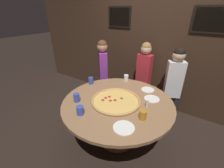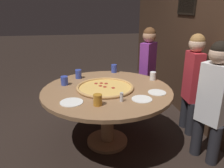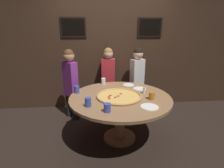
# 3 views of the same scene
# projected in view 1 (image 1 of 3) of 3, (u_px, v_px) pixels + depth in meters

# --- Properties ---
(ground_plane) EXTENTS (24.00, 24.00, 0.00)m
(ground_plane) POSITION_uv_depth(u_px,v_px,m) (117.00, 139.00, 2.42)
(ground_plane) COLOR black
(back_wall) EXTENTS (6.40, 0.08, 2.60)m
(back_wall) POSITION_uv_depth(u_px,v_px,m) (156.00, 43.00, 2.86)
(back_wall) COLOR #3D281C
(back_wall) RESTS_ON ground_plane
(dining_table) EXTENTS (1.54, 1.54, 0.74)m
(dining_table) POSITION_uv_depth(u_px,v_px,m) (118.00, 109.00, 2.15)
(dining_table) COLOR #936B47
(dining_table) RESTS_ON ground_plane
(giant_pizza) EXTENTS (0.69, 0.69, 0.03)m
(giant_pizza) POSITION_uv_depth(u_px,v_px,m) (116.00, 100.00, 2.08)
(giant_pizza) COLOR #EAB75B
(giant_pizza) RESTS_ON dining_table
(drink_cup_far_right) EXTENTS (0.08, 0.08, 0.11)m
(drink_cup_far_right) POSITION_uv_depth(u_px,v_px,m) (126.00, 78.00, 2.67)
(drink_cup_far_right) COLOR white
(drink_cup_far_right) RESTS_ON dining_table
(drink_cup_by_shaker) EXTENTS (0.09, 0.09, 0.11)m
(drink_cup_by_shaker) POSITION_uv_depth(u_px,v_px,m) (80.00, 110.00, 1.81)
(drink_cup_by_shaker) COLOR #384CB7
(drink_cup_by_shaker) RESTS_ON dining_table
(drink_cup_centre_back) EXTENTS (0.08, 0.08, 0.12)m
(drink_cup_centre_back) POSITION_uv_depth(u_px,v_px,m) (91.00, 81.00, 2.56)
(drink_cup_centre_back) COLOR #384CB7
(drink_cup_centre_back) RESTS_ON dining_table
(drink_cup_near_left) EXTENTS (0.08, 0.08, 0.12)m
(drink_cup_near_left) POSITION_uv_depth(u_px,v_px,m) (77.00, 98.00, 2.06)
(drink_cup_near_left) COLOR #384CB7
(drink_cup_near_left) RESTS_ON dining_table
(drink_cup_far_left) EXTENTS (0.09, 0.09, 0.11)m
(drink_cup_far_left) POSITION_uv_depth(u_px,v_px,m) (143.00, 115.00, 1.73)
(drink_cup_far_left) COLOR #BC7A23
(drink_cup_far_left) RESTS_ON dining_table
(white_plate_near_front) EXTENTS (0.22, 0.22, 0.01)m
(white_plate_near_front) POSITION_uv_depth(u_px,v_px,m) (152.00, 99.00, 2.14)
(white_plate_near_front) COLOR white
(white_plate_near_front) RESTS_ON dining_table
(white_plate_far_back) EXTENTS (0.24, 0.24, 0.01)m
(white_plate_far_back) POSITION_uv_depth(u_px,v_px,m) (124.00, 128.00, 1.62)
(white_plate_far_back) COLOR white
(white_plate_far_back) RESTS_ON dining_table
(white_plate_left_side) EXTENTS (0.20, 0.20, 0.01)m
(white_plate_left_side) POSITION_uv_depth(u_px,v_px,m) (148.00, 90.00, 2.38)
(white_plate_left_side) COLOR white
(white_plate_left_side) RESTS_ON dining_table
(condiment_shaker) EXTENTS (0.04, 0.04, 0.10)m
(condiment_shaker) POSITION_uv_depth(u_px,v_px,m) (147.00, 104.00, 1.95)
(condiment_shaker) COLOR silver
(condiment_shaker) RESTS_ON dining_table
(diner_side_left) EXTENTS (0.36, 0.26, 1.35)m
(diner_side_left) POSITION_uv_depth(u_px,v_px,m) (174.00, 81.00, 2.61)
(diner_side_left) COLOR #232328
(diner_side_left) RESTS_ON ground_plane
(diner_far_left) EXTENTS (0.33, 0.33, 1.37)m
(diner_far_left) POSITION_uv_depth(u_px,v_px,m) (103.00, 69.00, 3.09)
(diner_far_left) COLOR #232328
(diner_far_left) RESTS_ON ground_plane
(diner_far_right) EXTENTS (0.35, 0.20, 1.35)m
(diner_far_right) POSITION_uv_depth(u_px,v_px,m) (144.00, 72.00, 2.99)
(diner_far_right) COLOR #232328
(diner_far_right) RESTS_ON ground_plane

